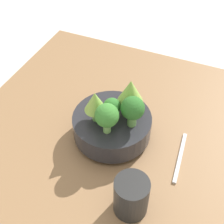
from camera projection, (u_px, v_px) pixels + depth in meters
The scene contains 10 objects.
ground_plane at pixel (110, 134), 0.92m from camera, with size 6.00×6.00×0.00m, color silver.
table at pixel (110, 130), 0.91m from camera, with size 0.81×0.80×0.03m.
bowl at pixel (112, 125), 0.85m from camera, with size 0.21×0.21×0.07m.
broccoli_floret_left at pixel (107, 116), 0.75m from camera, with size 0.06×0.06×0.09m.
broccoli_floret_center at pixel (112, 107), 0.80m from camera, with size 0.05×0.05×0.06m.
romanesco_piece_far at pixel (95, 102), 0.77m from camera, with size 0.06×0.06×0.09m.
broccoli_floret_front at pixel (133, 109), 0.77m from camera, with size 0.06×0.06×0.09m.
romanesco_piece_near at pixel (131, 92), 0.80m from camera, with size 0.07×0.07×0.10m.
cup at pixel (131, 196), 0.69m from camera, with size 0.08×0.08×0.10m.
fork at pixel (180, 157), 0.82m from camera, with size 0.17×0.02×0.01m.
Camera 1 is at (-0.55, -0.24, 0.70)m, focal length 50.00 mm.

